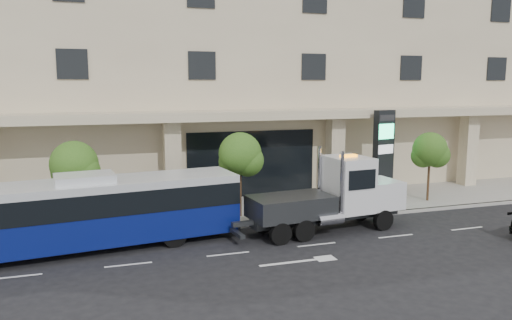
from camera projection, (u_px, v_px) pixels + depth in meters
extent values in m
plane|color=black|center=(303.00, 235.00, 23.21)|extent=(120.00, 120.00, 0.00)
cube|color=gray|center=(268.00, 208.00, 27.90)|extent=(120.00, 6.00, 0.15)
cube|color=gray|center=(287.00, 222.00, 25.08)|extent=(120.00, 0.30, 0.15)
cube|color=tan|center=(221.00, 42.00, 36.28)|extent=(60.00, 15.00, 20.00)
cube|color=tan|center=(258.00, 115.00, 28.82)|extent=(60.00, 2.80, 0.50)
cube|color=black|center=(252.00, 164.00, 30.38)|extent=(8.00, 0.12, 4.00)
cube|color=tan|center=(172.00, 163.00, 27.70)|extent=(0.90, 0.90, 4.90)
cube|color=tan|center=(335.00, 155.00, 30.73)|extent=(0.90, 0.90, 4.90)
cube|color=tan|center=(468.00, 149.00, 33.76)|extent=(0.90, 0.90, 4.90)
cylinder|color=#422B19|center=(76.00, 201.00, 23.33)|extent=(0.14, 0.14, 2.80)
sphere|color=#235117|center=(74.00, 164.00, 23.07)|extent=(2.20, 2.20, 2.20)
sphere|color=#235117|center=(82.00, 172.00, 23.04)|extent=(1.65, 1.65, 1.65)
sphere|color=#235117|center=(68.00, 173.00, 23.23)|extent=(1.54, 1.54, 1.54)
cylinder|color=#422B19|center=(240.00, 188.00, 25.75)|extent=(0.14, 0.14, 2.94)
sphere|color=#235117|center=(240.00, 154.00, 25.47)|extent=(2.20, 2.20, 2.20)
sphere|color=#235117|center=(248.00, 160.00, 25.44)|extent=(1.65, 1.65, 1.65)
sphere|color=#235117|center=(233.00, 162.00, 25.63)|extent=(1.54, 1.54, 1.54)
cylinder|color=#422B19|center=(428.00, 178.00, 29.25)|extent=(0.14, 0.14, 2.73)
sphere|color=#235117|center=(430.00, 149.00, 28.99)|extent=(2.00, 2.00, 2.00)
sphere|color=#235117|center=(437.00, 155.00, 28.96)|extent=(1.50, 1.50, 1.50)
sphere|color=#235117|center=(423.00, 156.00, 29.15)|extent=(1.40, 1.40, 1.40)
cylinder|color=black|center=(174.00, 235.00, 21.45)|extent=(1.10, 0.45, 1.07)
cylinder|color=black|center=(161.00, 222.00, 23.47)|extent=(1.10, 0.45, 1.07)
cube|color=navy|center=(87.00, 227.00, 20.96)|extent=(13.09, 4.24, 1.29)
cube|color=black|center=(86.00, 201.00, 20.79)|extent=(13.09, 4.28, 0.96)
cube|color=silver|center=(85.00, 185.00, 20.69)|extent=(13.09, 4.24, 0.32)
cube|color=silver|center=(85.00, 178.00, 20.64)|extent=(2.55, 1.99, 0.32)
cube|color=#2D3033|center=(228.00, 222.00, 23.69)|extent=(0.47, 2.68, 0.32)
cube|color=#2D3033|center=(327.00, 216.00, 23.72)|extent=(7.72, 1.66, 0.36)
cube|color=silver|center=(378.00, 193.00, 24.75)|extent=(2.00, 2.25, 1.35)
cube|color=silver|center=(393.00, 192.00, 25.11)|extent=(0.26, 1.80, 1.08)
cube|color=silver|center=(348.00, 184.00, 23.94)|extent=(2.02, 2.42, 2.62)
cube|color=black|center=(363.00, 174.00, 24.22)|extent=(0.30, 1.99, 1.08)
cylinder|color=silver|center=(342.00, 185.00, 22.62)|extent=(0.18, 0.18, 3.07)
cylinder|color=silver|center=(319.00, 177.00, 24.42)|extent=(0.18, 0.18, 3.07)
cube|color=#2D3033|center=(291.00, 206.00, 22.85)|extent=(3.99, 2.53, 0.99)
cube|color=#2D3033|center=(247.00, 223.00, 22.08)|extent=(1.46, 0.40, 0.20)
cube|color=#2D3033|center=(236.00, 232.00, 21.92)|extent=(0.39, 1.64, 0.16)
cube|color=orange|center=(349.00, 156.00, 23.74)|extent=(0.84, 0.40, 0.13)
cylinder|color=black|center=(383.00, 220.00, 23.92)|extent=(1.02, 0.39, 0.99)
cylinder|color=black|center=(360.00, 211.00, 25.63)|extent=(1.02, 0.39, 0.99)
cylinder|color=black|center=(304.00, 230.00, 22.20)|extent=(1.02, 0.39, 0.99)
cylinder|color=black|center=(285.00, 220.00, 23.92)|extent=(1.02, 0.39, 0.99)
cylinder|color=black|center=(280.00, 234.00, 21.74)|extent=(1.02, 0.39, 0.99)
cylinder|color=black|center=(263.00, 223.00, 23.46)|extent=(1.02, 0.39, 0.99)
cube|color=black|center=(383.00, 155.00, 29.68)|extent=(1.39, 0.73, 5.29)
cube|color=#28F39A|center=(386.00, 131.00, 29.23)|extent=(1.13, 0.32, 0.88)
cube|color=silver|center=(386.00, 149.00, 29.39)|extent=(1.13, 0.32, 0.53)
cube|color=#262628|center=(387.00, 118.00, 29.12)|extent=(1.13, 0.32, 0.35)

